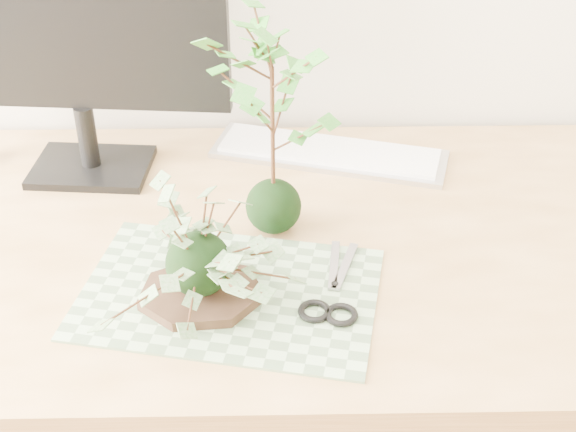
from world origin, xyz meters
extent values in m
cube|color=tan|center=(0.01, 1.23, 0.72)|extent=(1.60, 0.70, 0.04)
cube|color=#54714E|center=(-0.08, 1.10, 0.74)|extent=(0.45, 0.34, 0.00)
cylinder|color=black|center=(-0.12, 1.08, 0.75)|extent=(0.19, 0.19, 0.01)
sphere|color=black|center=(-0.12, 1.08, 0.80)|extent=(0.09, 0.09, 0.09)
sphere|color=black|center=(-0.02, 1.25, 0.78)|extent=(0.08, 0.08, 0.08)
cylinder|color=#3A2111|center=(-0.02, 1.25, 0.90)|extent=(0.01, 0.01, 0.21)
cube|color=#B3B3B7|center=(0.08, 1.47, 0.74)|extent=(0.43, 0.23, 0.01)
cube|color=white|center=(0.08, 1.47, 0.75)|extent=(0.39, 0.20, 0.01)
cube|color=black|center=(-0.33, 1.43, 0.75)|extent=(0.21, 0.16, 0.01)
cylinder|color=black|center=(-0.33, 1.43, 0.81)|extent=(0.03, 0.03, 0.11)
cube|color=black|center=(-0.33, 1.44, 1.02)|extent=(0.49, 0.07, 0.31)
cube|color=gray|center=(0.05, 1.15, 0.75)|extent=(0.02, 0.11, 0.00)
cube|color=gray|center=(0.07, 1.15, 0.75)|extent=(0.05, 0.11, 0.00)
torus|color=black|center=(0.04, 1.05, 0.75)|extent=(0.05, 0.05, 0.01)
torus|color=black|center=(0.08, 1.05, 0.75)|extent=(0.05, 0.05, 0.01)
camera|label=1|loc=(-0.02, 0.25, 1.45)|focal=50.00mm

